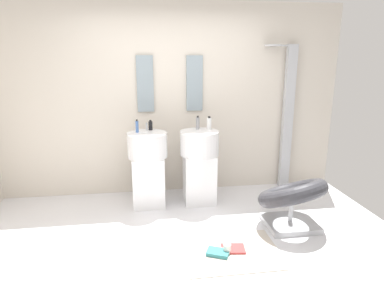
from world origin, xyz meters
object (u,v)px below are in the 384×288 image
Objects in this scene: lounge_chair at (292,197)px; soap_bottle_black at (150,125)px; magazine_red at (233,249)px; magazine_teal at (218,253)px; coffee_mug at (227,249)px; pedestal_sink_left at (148,166)px; soap_bottle_blue at (137,127)px; soap_bottle_grey at (198,123)px; shower_column at (287,115)px; pedestal_sink_right at (199,163)px; soap_bottle_white at (209,124)px.

lounge_chair is 8.18× the size of soap_bottle_black.
magazine_teal is (-0.17, -0.06, 0.01)m from magazine_red.
soap_bottle_black is (-0.68, 1.44, 0.96)m from coffee_mug.
soap_bottle_blue is at bearing 162.29° from pedestal_sink_left.
soap_bottle_grey reaches higher than magazine_teal.
soap_bottle_grey is 1.35× the size of soap_bottle_black.
shower_column is at bearing 52.58° from coffee_mug.
pedestal_sink_left is at bearing 152.63° from lounge_chair.
soap_bottle_black is at bearing -173.68° from shower_column.
magazine_teal is 2.34× the size of coffee_mug.
soap_bottle_grey reaches higher than coffee_mug.
soap_bottle_grey is at bearing 91.59° from pedestal_sink_right.
coffee_mug is at bearing -86.93° from pedestal_sink_right.
shower_column reaches higher than soap_bottle_black.
lounge_chair reaches higher than coffee_mug.
soap_bottle_grey is (-1.34, -0.26, -0.04)m from shower_column.
soap_bottle_white reaches higher than pedestal_sink_left.
soap_bottle_blue is at bearing -141.76° from soap_bottle_black.
coffee_mug is 0.52× the size of soap_bottle_grey.
coffee_mug is at bearing -127.42° from shower_column.
pedestal_sink_right is 1.24m from lounge_chair.
pedestal_sink_right is 0.52× the size of shower_column.
coffee_mug is at bearing -152.22° from lounge_chair.
magazine_red is 1.40× the size of soap_bottle_blue.
pedestal_sink_left is 11.67× the size of coffee_mug.
soap_bottle_blue reaches higher than magazine_red.
pedestal_sink_left is at bearing 180.00° from pedestal_sink_right.
soap_bottle_grey is at bearing -3.97° from soap_bottle_black.
magazine_red is 2.55× the size of coffee_mug.
coffee_mug is (0.07, -1.27, -0.48)m from pedestal_sink_right.
magazine_red is (0.14, -1.22, -0.51)m from pedestal_sink_right.
shower_column is 8.84× the size of magazine_red.
pedestal_sink_left is 5.92× the size of soap_bottle_white.
shower_column is 1.96m from soap_bottle_black.
shower_column is 1.47m from lounge_chair.
soap_bottle_black is (-0.59, 1.45, 0.99)m from magazine_teal.
pedestal_sink_right is at bearing -158.71° from soap_bottle_white.
pedestal_sink_right is 6.06× the size of soap_bottle_grey.
pedestal_sink_left is 6.40× the size of soap_bottle_blue.
soap_bottle_blue is 0.95× the size of soap_bottle_grey.
soap_bottle_black is 0.76m from soap_bottle_white.
soap_bottle_grey is at bearing 113.54° from magazine_teal.
shower_column is 22.54× the size of coffee_mug.
soap_bottle_black reaches higher than pedestal_sink_right.
soap_bottle_white is (0.92, 0.01, 0.01)m from soap_bottle_blue.
coffee_mug is 0.55× the size of soap_bottle_blue.
magazine_red is 1.87m from soap_bottle_blue.
soap_bottle_black is (-1.95, -0.22, -0.06)m from shower_column.
soap_bottle_grey is at bearing 134.18° from lounge_chair.
shower_column is at bearing 10.94° from soap_bottle_grey.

